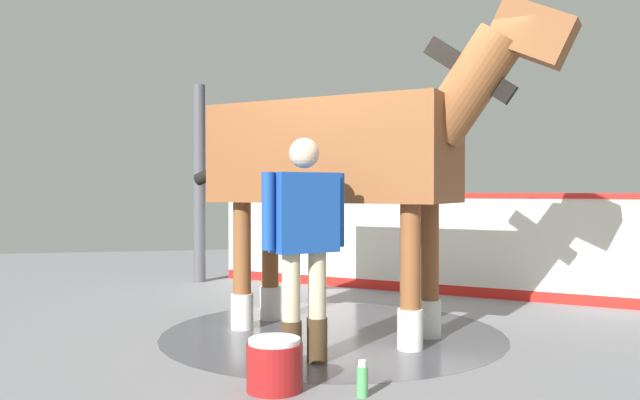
{
  "coord_description": "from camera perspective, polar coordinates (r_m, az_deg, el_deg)",
  "views": [
    {
      "loc": [
        -1.45,
        -5.44,
        1.24
      ],
      "look_at": [
        -0.4,
        -0.51,
        1.16
      ],
      "focal_mm": 35.96,
      "sensor_mm": 36.0,
      "label": 1
    }
  ],
  "objects": [
    {
      "name": "ground_plane",
      "position": [
        5.77,
        2.85,
        -11.64
      ],
      "size": [
        16.0,
        16.0,
        0.02
      ],
      "primitive_type": "cube",
      "color": "gray"
    },
    {
      "name": "wet_patch",
      "position": [
        5.67,
        1.16,
        -11.73
      ],
      "size": [
        2.96,
        2.96,
        0.0
      ],
      "primitive_type": "cylinder",
      "color": "#4C4C54",
      "rests_on": "ground"
    },
    {
      "name": "barrier_wall",
      "position": [
        7.83,
        9.25,
        -4.1
      ],
      "size": [
        4.44,
        3.73,
        1.21
      ],
      "color": "silver",
      "rests_on": "ground"
    },
    {
      "name": "roof_post_far",
      "position": [
        8.8,
        -10.69,
        1.46
      ],
      "size": [
        0.16,
        0.16,
        2.66
      ],
      "primitive_type": "cylinder",
      "color": "#4C4C51",
      "rests_on": "ground"
    },
    {
      "name": "horse",
      "position": [
        5.48,
        2.37,
        3.83
      ],
      "size": [
        2.79,
        2.38,
        2.69
      ],
      "rotation": [
        0.0,
        0.0,
        -0.7
      ],
      "color": "brown",
      "rests_on": "ground"
    },
    {
      "name": "handler",
      "position": [
        4.55,
        -1.41,
        -3.13
      ],
      "size": [
        0.63,
        0.35,
        1.61
      ],
      "rotation": [
        0.0,
        0.0,
        1.88
      ],
      "color": "#47331E",
      "rests_on": "ground"
    },
    {
      "name": "wash_bucket",
      "position": [
        4.1,
        -4.07,
        -14.41
      ],
      "size": [
        0.35,
        0.35,
        0.32
      ],
      "color": "maroon",
      "rests_on": "ground"
    },
    {
      "name": "bottle_shampoo",
      "position": [
        4.4,
        -5.47,
        -14.26
      ],
      "size": [
        0.08,
        0.08,
        0.2
      ],
      "color": "white",
      "rests_on": "ground"
    },
    {
      "name": "bottle_spray",
      "position": [
        3.99,
        3.79,
        -15.7
      ],
      "size": [
        0.07,
        0.07,
        0.22
      ],
      "color": "#4CA559",
      "rests_on": "ground"
    }
  ]
}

